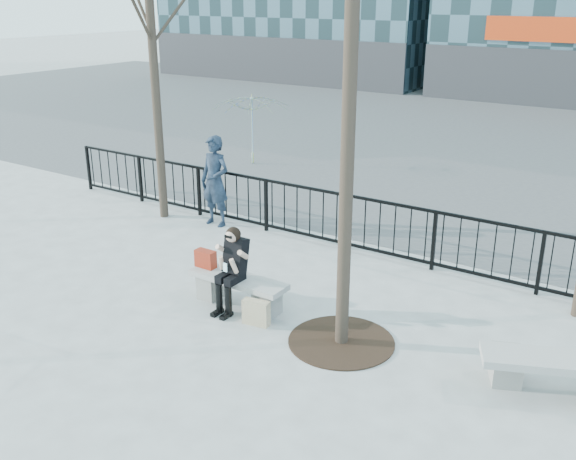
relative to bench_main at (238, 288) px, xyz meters
The scene contains 11 objects.
ground 0.30m from the bench_main, ahead, with size 120.00×120.00×0.00m, color gray.
street_surface 15.00m from the bench_main, 90.00° to the left, with size 60.00×23.00×0.01m, color #474747.
railing 3.01m from the bench_main, 90.00° to the left, with size 14.00×0.06×1.10m.
tree_grate 1.92m from the bench_main, ahead, with size 1.50×1.50×0.02m, color black.
bench_main is the anchor object (origin of this frame).
bench_second 4.70m from the bench_main, ahead, with size 1.83×0.51×0.54m.
seated_woman 0.40m from the bench_main, 90.00° to the right, with size 0.50×0.64×1.34m.
handbag 0.74m from the bench_main, behind, with size 0.34×0.16×0.28m, color maroon.
shopping_bag 0.69m from the bench_main, 29.71° to the right, with size 0.41×0.15×0.38m, color beige.
standing_man 3.89m from the bench_main, 134.71° to the left, with size 0.69×0.46×1.90m, color black.
vendor_umbrella 8.92m from the bench_main, 125.31° to the left, with size 2.17×2.22×1.99m, color yellow.
Camera 1 is at (5.65, -7.10, 4.61)m, focal length 40.00 mm.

